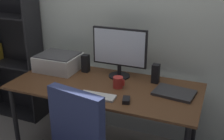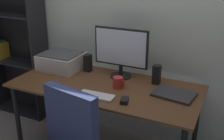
# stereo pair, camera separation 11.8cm
# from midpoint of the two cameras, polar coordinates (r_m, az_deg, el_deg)

# --- Properties ---
(back_wall) EXTENTS (6.40, 0.10, 2.60)m
(back_wall) POSITION_cam_midpoint_polar(r_m,az_deg,el_deg) (2.74, 4.96, 11.99)
(back_wall) COLOR beige
(back_wall) RESTS_ON ground
(desk) EXTENTS (1.64, 0.75, 0.74)m
(desk) POSITION_cam_midpoint_polar(r_m,az_deg,el_deg) (2.46, -0.01, -4.78)
(desk) COLOR #56351E
(desk) RESTS_ON ground
(monitor) EXTENTS (0.51, 0.20, 0.46)m
(monitor) POSITION_cam_midpoint_polar(r_m,az_deg,el_deg) (2.51, 3.19, 4.12)
(monitor) COLOR black
(monitor) RESTS_ON desk
(keyboard) EXTENTS (0.29, 0.12, 0.02)m
(keyboard) POSITION_cam_midpoint_polar(r_m,az_deg,el_deg) (2.22, -1.71, -5.32)
(keyboard) COLOR silver
(keyboard) RESTS_ON desk
(mouse) EXTENTS (0.08, 0.11, 0.03)m
(mouse) POSITION_cam_midpoint_polar(r_m,az_deg,el_deg) (2.14, 4.15, -6.26)
(mouse) COLOR black
(mouse) RESTS_ON desk
(coffee_mug) EXTENTS (0.10, 0.08, 0.10)m
(coffee_mug) POSITION_cam_midpoint_polar(r_m,az_deg,el_deg) (2.36, 2.68, -2.59)
(coffee_mug) COLOR #B72D28
(coffee_mug) RESTS_ON desk
(laptop) EXTENTS (0.35, 0.27, 0.02)m
(laptop) POSITION_cam_midpoint_polar(r_m,az_deg,el_deg) (2.30, 14.05, -4.85)
(laptop) COLOR #2D2D30
(laptop) RESTS_ON desk
(speaker_left) EXTENTS (0.06, 0.07, 0.17)m
(speaker_left) POSITION_cam_midpoint_polar(r_m,az_deg,el_deg) (2.70, -3.74, 1.45)
(speaker_left) COLOR black
(speaker_left) RESTS_ON desk
(speaker_right) EXTENTS (0.06, 0.07, 0.17)m
(speaker_right) POSITION_cam_midpoint_polar(r_m,az_deg,el_deg) (2.46, 10.50, -0.93)
(speaker_right) COLOR black
(speaker_right) RESTS_ON desk
(printer) EXTENTS (0.40, 0.34, 0.16)m
(printer) POSITION_cam_midpoint_polar(r_m,az_deg,el_deg) (2.80, -9.15, 1.84)
(printer) COLOR silver
(printer) RESTS_ON desk
(bookshelf) EXTENTS (0.73, 0.28, 1.84)m
(bookshelf) POSITION_cam_midpoint_polar(r_m,az_deg,el_deg) (3.40, -18.28, 6.00)
(bookshelf) COLOR black
(bookshelf) RESTS_ON ground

